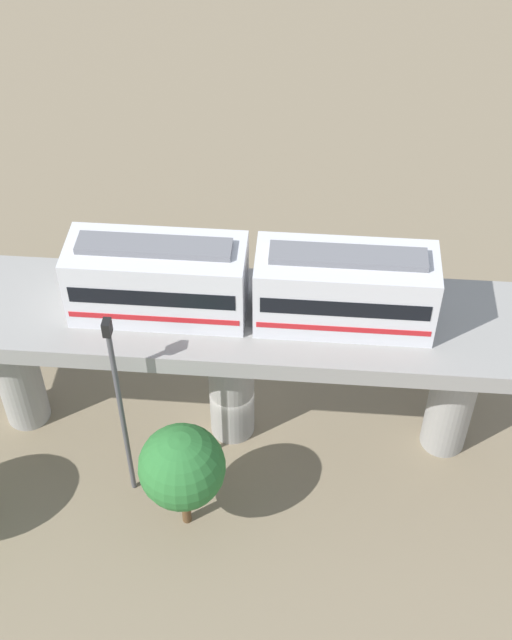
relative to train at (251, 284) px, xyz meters
name	(u,v)px	position (x,y,z in m)	size (l,w,h in m)	color
ground_plane	(233,427)	(0.00, 0.82, -8.58)	(120.00, 120.00, 0.00)	#84755B
viaduct	(230,343)	(0.00, 0.82, -3.23)	(5.20, 28.00, 7.05)	#999691
train	(251,284)	(0.00, 0.00, 0.00)	(2.64, 13.55, 3.24)	silver
parked_car_orange	(417,329)	(6.02, -7.44, -7.84)	(2.35, 4.41, 1.76)	orange
parked_car_silver	(61,315)	(5.58, 9.73, -7.84)	(2.71, 4.50, 1.76)	#B2B5BA
parked_car_yellow	(149,258)	(10.09, 6.16, -7.84)	(2.27, 4.38, 1.76)	yellow
tree_near_viaduct	(182,467)	(-4.81, 2.19, -5.01)	(3.29, 3.29, 5.24)	brown
signal_post	(120,404)	(-3.40, 4.59, -3.24)	(0.44, 0.28, 9.65)	#4C4C51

